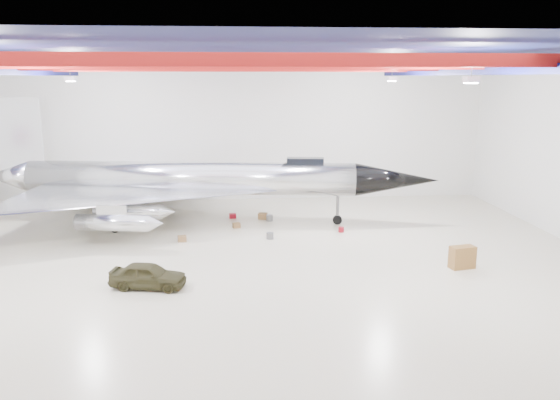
{
  "coord_description": "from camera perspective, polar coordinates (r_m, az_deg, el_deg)",
  "views": [
    {
      "loc": [
        -0.01,
        -28.95,
        9.79
      ],
      "look_at": [
        2.51,
        2.0,
        2.79
      ],
      "focal_mm": 35.0,
      "sensor_mm": 36.0,
      "label": 1
    }
  ],
  "objects": [
    {
      "name": "oil_barrel",
      "position": [
        36.43,
        -4.58,
        -2.65
      ],
      "size": [
        0.57,
        0.51,
        0.33
      ],
      "primitive_type": "cube",
      "rotation": [
        0.0,
        0.0,
        0.32
      ],
      "color": "olive",
      "rests_on": "floor"
    },
    {
      "name": "floor",
      "position": [
        30.56,
        -4.41,
        -6.02
      ],
      "size": [
        40.0,
        40.0,
        0.0
      ],
      "primitive_type": "plane",
      "color": "beige",
      "rests_on": "ground"
    },
    {
      "name": "ceiling",
      "position": [
        28.98,
        -4.79,
        15.06
      ],
      "size": [
        40.0,
        40.0,
        0.0
      ],
      "primitive_type": "plane",
      "rotation": [
        3.14,
        0.0,
        0.0
      ],
      "color": "#0A0F38",
      "rests_on": "wall_back"
    },
    {
      "name": "engine_drum",
      "position": [
        33.85,
        -1.05,
        -3.75
      ],
      "size": [
        0.55,
        0.55,
        0.4
      ],
      "primitive_type": "cylinder",
      "rotation": [
        0.0,
        0.0,
        -0.27
      ],
      "color": "#59595B",
      "rests_on": "floor"
    },
    {
      "name": "toolbox_red",
      "position": [
        38.91,
        -4.97,
        -1.66
      ],
      "size": [
        0.52,
        0.44,
        0.34
      ],
      "primitive_type": "cube",
      "rotation": [
        0.0,
        0.0,
        0.11
      ],
      "color": "maroon",
      "rests_on": "floor"
    },
    {
      "name": "desk",
      "position": [
        30.22,
        18.51,
        -5.69
      ],
      "size": [
        1.4,
        0.9,
        1.19
      ],
      "primitive_type": "cube",
      "rotation": [
        0.0,
        0.0,
        0.21
      ],
      "color": "brown",
      "rests_on": "floor"
    },
    {
      "name": "wall_back",
      "position": [
        44.16,
        -4.65,
        7.09
      ],
      "size": [
        40.0,
        0.0,
        40.0
      ],
      "primitive_type": "plane",
      "rotation": [
        1.57,
        0.0,
        0.0
      ],
      "color": "silver",
      "rests_on": "floor"
    },
    {
      "name": "spares_box",
      "position": [
        38.06,
        -1.1,
        -1.88
      ],
      "size": [
        0.5,
        0.5,
        0.41
      ],
      "primitive_type": "cylinder",
      "rotation": [
        0.0,
        0.0,
        -0.1
      ],
      "color": "#59595B",
      "rests_on": "floor"
    },
    {
      "name": "jeep",
      "position": [
        26.84,
        -13.63,
        -7.67
      ],
      "size": [
        3.79,
        2.07,
        1.22
      ],
      "primitive_type": "imported",
      "rotation": [
        0.0,
        0.0,
        1.39
      ],
      "color": "#322F19",
      "rests_on": "floor"
    },
    {
      "name": "crate_small",
      "position": [
        39.52,
        -17.43,
        -2.03
      ],
      "size": [
        0.4,
        0.32,
        0.28
      ],
      "primitive_type": "cube",
      "rotation": [
        0.0,
        0.0,
        0.0
      ],
      "color": "#59595B",
      "rests_on": "floor"
    },
    {
      "name": "ceiling_structure",
      "position": [
        28.96,
        -4.76,
        13.72
      ],
      "size": [
        39.5,
        29.5,
        1.08
      ],
      "color": "maroon",
      "rests_on": "ceiling"
    },
    {
      "name": "crate_ply",
      "position": [
        33.84,
        -10.2,
        -4.0
      ],
      "size": [
        0.58,
        0.5,
        0.36
      ],
      "primitive_type": "cube",
      "rotation": [
        0.0,
        0.0,
        0.19
      ],
      "color": "olive",
      "rests_on": "floor"
    },
    {
      "name": "tool_chest",
      "position": [
        35.54,
        6.41,
        -3.09
      ],
      "size": [
        0.49,
        0.49,
        0.33
      ],
      "primitive_type": "cylinder",
      "rotation": [
        0.0,
        0.0,
        -0.43
      ],
      "color": "maroon",
      "rests_on": "floor"
    },
    {
      "name": "parts_bin",
      "position": [
        38.55,
        -1.82,
        -1.69
      ],
      "size": [
        0.71,
        0.62,
        0.42
      ],
      "primitive_type": "cube",
      "rotation": [
        0.0,
        0.0,
        -0.26
      ],
      "color": "olive",
      "rests_on": "floor"
    },
    {
      "name": "jet_aircraft",
      "position": [
        37.63,
        -9.38,
        1.8
      ],
      "size": [
        31.08,
        19.99,
        8.49
      ],
      "rotation": [
        0.0,
        0.0,
        -0.14
      ],
      "color": "silver",
      "rests_on": "floor"
    }
  ]
}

